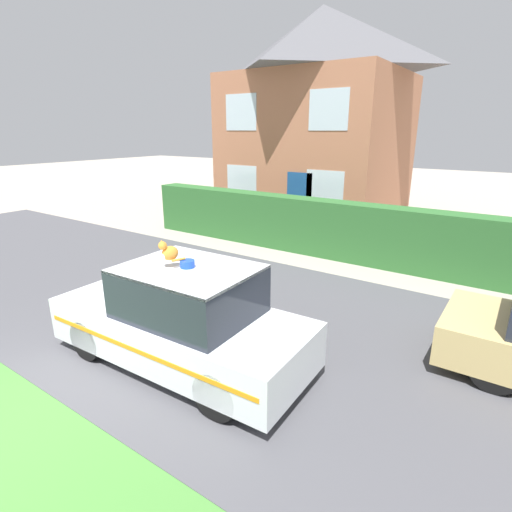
{
  "coord_description": "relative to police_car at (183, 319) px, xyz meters",
  "views": [
    {
      "loc": [
        5.17,
        -1.21,
        3.54
      ],
      "look_at": [
        0.71,
        5.27,
        1.05
      ],
      "focal_mm": 28.0,
      "sensor_mm": 36.0,
      "label": 1
    }
  ],
  "objects": [
    {
      "name": "road_strip",
      "position": [
        -1.08,
        1.7,
        -0.75
      ],
      "size": [
        28.0,
        6.77,
        0.01
      ],
      "primitive_type": "cube",
      "color": "#4C4C51",
      "rests_on": "ground"
    },
    {
      "name": "garden_hedge",
      "position": [
        -0.07,
        6.51,
        0.06
      ],
      "size": [
        13.95,
        0.72,
        1.63
      ],
      "primitive_type": "cube",
      "color": "#2D662D",
      "rests_on": "ground"
    },
    {
      "name": "house_left",
      "position": [
        -3.58,
        11.71,
        3.37
      ],
      "size": [
        6.79,
        6.13,
        8.08
      ],
      "color": "#A86B4C",
      "rests_on": "ground"
    },
    {
      "name": "police_car",
      "position": [
        0.0,
        0.0,
        0.0
      ],
      "size": [
        4.25,
        1.84,
        1.73
      ],
      "rotation": [
        0.0,
        0.0,
        3.18
      ],
      "color": "black",
      "rests_on": "road_strip"
    },
    {
      "name": "cat",
      "position": [
        -0.05,
        -0.14,
        1.11
      ],
      "size": [
        0.3,
        0.3,
        0.31
      ],
      "rotation": [
        0.0,
        0.0,
        4.33
      ],
      "color": "orange",
      "rests_on": "police_car"
    }
  ]
}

